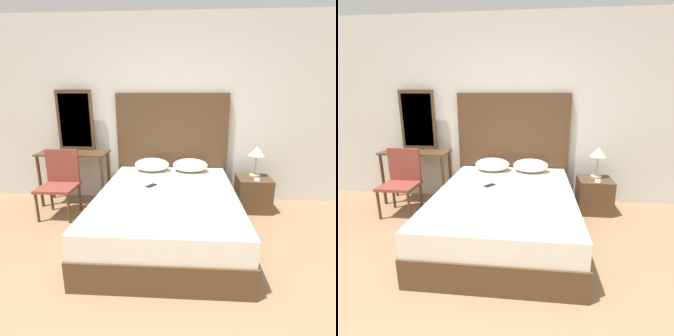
{
  "view_description": "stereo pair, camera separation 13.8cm",
  "coord_description": "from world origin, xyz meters",
  "views": [
    {
      "loc": [
        0.09,
        -1.16,
        1.6
      ],
      "look_at": [
        -0.09,
        1.76,
        0.78
      ],
      "focal_mm": 28.0,
      "sensor_mm": 36.0,
      "label": 1
    },
    {
      "loc": [
        0.23,
        -1.15,
        1.6
      ],
      "look_at": [
        -0.09,
        1.76,
        0.78
      ],
      "focal_mm": 28.0,
      "sensor_mm": 36.0,
      "label": 2
    }
  ],
  "objects": [
    {
      "name": "wall_back",
      "position": [
        0.0,
        2.82,
        1.35
      ],
      "size": [
        10.0,
        0.06,
        2.7
      ],
      "color": "silver",
      "rests_on": "ground_plane"
    },
    {
      "name": "bed",
      "position": [
        -0.09,
        1.66,
        0.26
      ],
      "size": [
        1.58,
        2.12,
        0.53
      ],
      "color": "#4C331E",
      "rests_on": "ground_plane"
    },
    {
      "name": "headboard",
      "position": [
        -0.09,
        2.74,
        0.81
      ],
      "size": [
        1.65,
        0.05,
        1.63
      ],
      "color": "#4C331E",
      "rests_on": "ground_plane"
    },
    {
      "name": "pillow_left",
      "position": [
        -0.36,
        2.49,
        0.62
      ],
      "size": [
        0.5,
        0.36,
        0.19
      ],
      "color": "silver",
      "rests_on": "bed"
    },
    {
      "name": "pillow_right",
      "position": [
        0.19,
        2.49,
        0.62
      ],
      "size": [
        0.5,
        0.36,
        0.19
      ],
      "color": "silver",
      "rests_on": "bed"
    },
    {
      "name": "phone_on_bed",
      "position": [
        -0.3,
        1.83,
        0.53
      ],
      "size": [
        0.15,
        0.16,
        0.01
      ],
      "color": "black",
      "rests_on": "bed"
    },
    {
      "name": "nightstand",
      "position": [
        1.09,
        2.41,
        0.24
      ],
      "size": [
        0.45,
        0.42,
        0.48
      ],
      "color": "#4C331E",
      "rests_on": "ground_plane"
    },
    {
      "name": "table_lamp",
      "position": [
        1.11,
        2.49,
        0.82
      ],
      "size": [
        0.22,
        0.22,
        0.43
      ],
      "color": "tan",
      "rests_on": "nightstand"
    },
    {
      "name": "phone_on_nightstand",
      "position": [
        1.1,
        2.3,
        0.48
      ],
      "size": [
        0.11,
        0.16,
        0.01
      ],
      "color": "#B7B7BC",
      "rests_on": "nightstand"
    },
    {
      "name": "vanity_desk",
      "position": [
        -1.53,
        2.5,
        0.64
      ],
      "size": [
        1.0,
        0.42,
        0.79
      ],
      "color": "#4C331E",
      "rests_on": "ground_plane"
    },
    {
      "name": "vanity_mirror",
      "position": [
        -1.53,
        2.68,
        1.23
      ],
      "size": [
        0.54,
        0.03,
        0.88
      ],
      "color": "#4C331E",
      "rests_on": "vanity_desk"
    },
    {
      "name": "chair",
      "position": [
        -1.57,
        2.11,
        0.5
      ],
      "size": [
        0.48,
        0.44,
        0.89
      ],
      "color": "brown",
      "rests_on": "ground_plane"
    }
  ]
}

